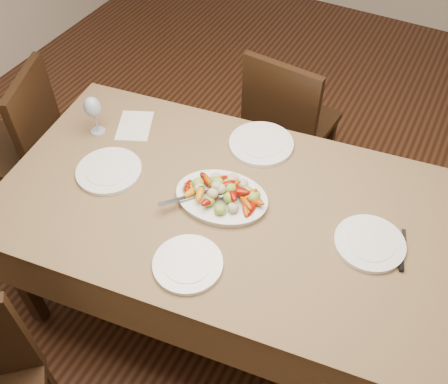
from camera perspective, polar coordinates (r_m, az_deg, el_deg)
floor at (r=2.73m, az=3.11°, el=-8.96°), size 6.00×6.00×0.00m
dining_table at (r=2.32m, az=0.00°, el=-7.32°), size 1.96×1.27×0.76m
chair_far at (r=2.84m, az=7.80°, el=7.98°), size 0.45×0.45×0.95m
chair_left at (r=2.87m, az=-22.99°, el=4.43°), size 0.55×0.55×0.95m
serving_platter at (r=2.01m, az=-0.27°, el=-0.74°), size 0.40×0.32×0.02m
roasted_vegetables at (r=1.97m, az=-0.28°, el=0.35°), size 0.32×0.24×0.09m
serving_spoon at (r=1.98m, az=-2.42°, el=-0.30°), size 0.26×0.22×0.03m
plate_left at (r=2.18m, az=-13.00°, el=2.35°), size 0.28×0.28×0.02m
plate_right at (r=1.95m, az=16.30°, el=-5.65°), size 0.27×0.27×0.02m
plate_far at (r=2.25m, az=4.28°, el=5.50°), size 0.29×0.29×0.02m
plate_near at (r=1.83m, az=-4.15°, el=-8.23°), size 0.26×0.26×0.02m
wine_glass at (r=2.33m, az=-14.63°, el=8.59°), size 0.08×0.08×0.20m
menu_card at (r=2.39m, az=-10.17°, el=7.48°), size 0.22×0.25×0.00m
table_knife at (r=1.97m, az=19.69°, el=-6.47°), size 0.07×0.20×0.01m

